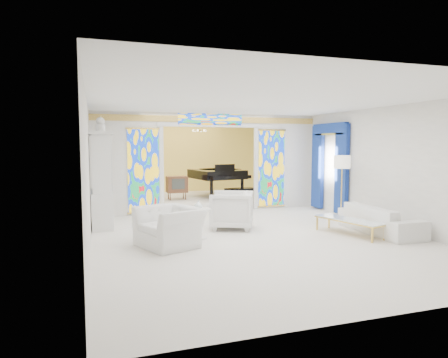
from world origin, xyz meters
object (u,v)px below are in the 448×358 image
object	(u,v)px
armchair_left	(169,227)
armchair_right	(232,210)
grand_piano	(219,174)
china_cabinet	(102,180)
sofa	(380,219)
tv_console	(177,184)
coffee_table	(349,220)

from	to	relation	value
armchair_left	armchair_right	size ratio (longest dim) A/B	1.20
armchair_right	grand_piano	xyz separation A→B (m)	(1.11, 4.56, 0.53)
grand_piano	armchair_left	bearing A→B (deg)	-126.67
china_cabinet	grand_piano	world-z (taller)	china_cabinet
armchair_right	sofa	size ratio (longest dim) A/B	0.46
sofa	grand_piano	world-z (taller)	grand_piano
china_cabinet	armchair_left	size ratio (longest dim) A/B	2.23
sofa	tv_console	world-z (taller)	tv_console
armchair_left	coffee_table	world-z (taller)	armchair_left
china_cabinet	coffee_table	xyz separation A→B (m)	(5.33, -2.74, -0.83)
tv_console	sofa	bearing A→B (deg)	-58.51
china_cabinet	tv_console	size ratio (longest dim) A/B	3.42
tv_console	armchair_left	bearing A→B (deg)	-103.72
armchair_left	grand_piano	world-z (taller)	grand_piano
coffee_table	tv_console	distance (m)	6.42
armchair_right	sofa	distance (m)	3.51
armchair_left	coffee_table	size ratio (longest dim) A/B	0.71
armchair_right	grand_piano	size ratio (longest dim) A/B	0.31
armchair_left	grand_piano	bearing A→B (deg)	131.00
tv_console	china_cabinet	bearing A→B (deg)	-130.58
armchair_left	tv_console	bearing A→B (deg)	144.51
coffee_table	tv_console	world-z (taller)	tv_console
coffee_table	tv_console	xyz separation A→B (m)	(-2.83, 5.76, 0.36)
armchair_left	china_cabinet	bearing A→B (deg)	-175.69
sofa	coffee_table	xyz separation A→B (m)	(-0.83, 0.03, 0.02)
armchair_right	china_cabinet	bearing A→B (deg)	-87.76
china_cabinet	sofa	xyz separation A→B (m)	(6.17, -2.77, -0.85)
armchair_right	tv_console	size ratio (longest dim) A/B	1.27
china_cabinet	grand_piano	xyz separation A→B (m)	(4.12, 3.32, -0.18)
sofa	coffee_table	size ratio (longest dim) A/B	1.27
armchair_left	grand_piano	size ratio (longest dim) A/B	0.38
china_cabinet	sofa	world-z (taller)	china_cabinet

